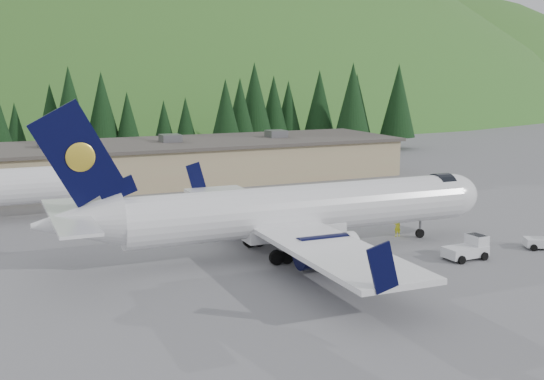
{
  "coord_description": "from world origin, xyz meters",
  "views": [
    {
      "loc": [
        -23.86,
        -47.19,
        14.33
      ],
      "look_at": [
        0.0,
        6.0,
        4.0
      ],
      "focal_mm": 45.0,
      "sensor_mm": 36.0,
      "label": 1
    }
  ],
  "objects_px": {
    "baggage_tug_a": "(468,248)",
    "ramp_worker": "(397,226)",
    "airliner": "(290,212)",
    "terminal_building": "(133,163)"
  },
  "relations": [
    {
      "from": "airliner",
      "to": "terminal_building",
      "type": "bearing_deg",
      "value": 96.94
    },
    {
      "from": "airliner",
      "to": "baggage_tug_a",
      "type": "relative_size",
      "value": 10.8
    },
    {
      "from": "airliner",
      "to": "ramp_worker",
      "type": "distance_m",
      "value": 11.1
    },
    {
      "from": "baggage_tug_a",
      "to": "ramp_worker",
      "type": "relative_size",
      "value": 1.92
    },
    {
      "from": "airliner",
      "to": "baggage_tug_a",
      "type": "bearing_deg",
      "value": -30.64
    },
    {
      "from": "airliner",
      "to": "ramp_worker",
      "type": "relative_size",
      "value": 20.75
    },
    {
      "from": "airliner",
      "to": "baggage_tug_a",
      "type": "distance_m",
      "value": 13.96
    },
    {
      "from": "terminal_building",
      "to": "baggage_tug_a",
      "type": "bearing_deg",
      "value": -70.95
    },
    {
      "from": "terminal_building",
      "to": "airliner",
      "type": "bearing_deg",
      "value": -84.11
    },
    {
      "from": "terminal_building",
      "to": "ramp_worker",
      "type": "bearing_deg",
      "value": -68.33
    }
  ]
}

